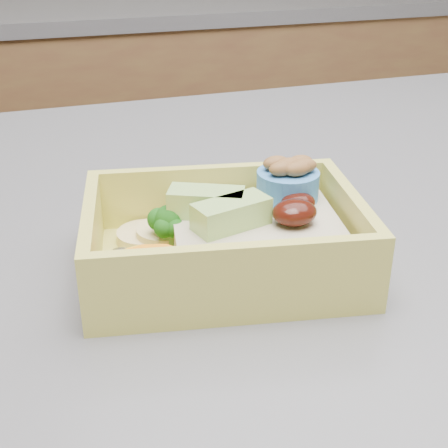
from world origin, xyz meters
name	(u,v)px	position (x,y,z in m)	size (l,w,h in m)	color
bento_box	(232,238)	(0.13, -0.08, 0.94)	(0.18, 0.15, 0.06)	#D0CA56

